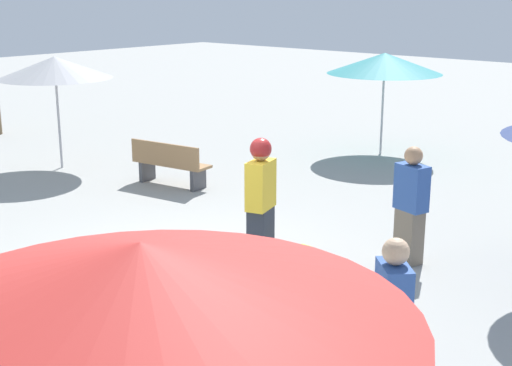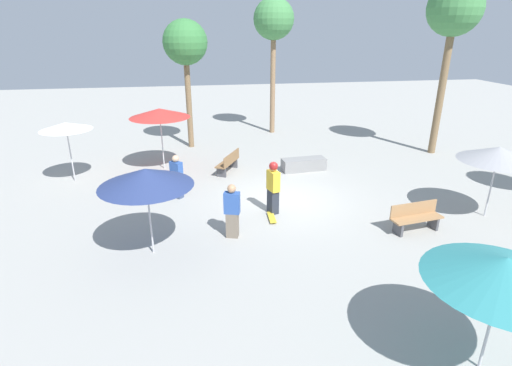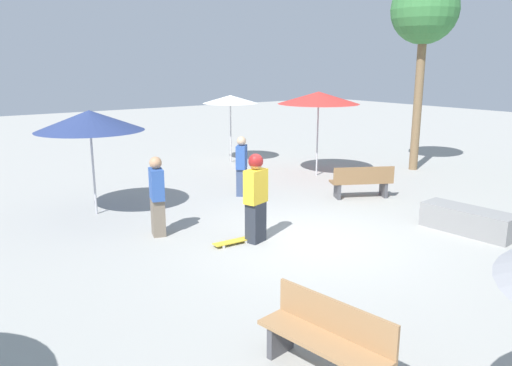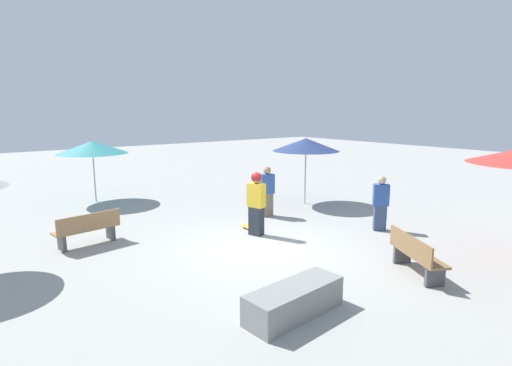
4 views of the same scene
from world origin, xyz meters
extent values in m
plane|color=#9E9E99|center=(0.00, 0.00, 0.00)|extent=(60.00, 60.00, 0.00)
cube|color=#282D38|center=(-0.94, 0.59, 0.40)|extent=(0.42, 0.35, 0.79)
cube|color=yellow|center=(-0.94, 0.59, 1.12)|extent=(0.52, 0.38, 0.65)
sphere|color=tan|center=(-0.94, 0.59, 1.58)|extent=(0.26, 0.26, 0.26)
sphere|color=maroon|center=(-0.94, 0.59, 1.61)|extent=(0.29, 0.29, 0.29)
cube|color=gold|center=(-1.40, 0.72, 0.06)|extent=(0.81, 0.24, 0.02)
cylinder|color=silver|center=(-1.65, 0.65, 0.03)|extent=(0.06, 0.03, 0.05)
cylinder|color=silver|center=(-1.64, 0.82, 0.03)|extent=(0.06, 0.03, 0.05)
cylinder|color=silver|center=(-1.15, 0.62, 0.03)|extent=(0.06, 0.03, 0.05)
cylinder|color=silver|center=(-1.15, 0.79, 0.03)|extent=(0.06, 0.03, 0.05)
cube|color=olive|center=(3.14, 1.49, 0.65)|extent=(1.43, 0.80, 0.40)
cube|color=#47474C|center=(-2.81, -3.96, 0.20)|extent=(0.40, 0.14, 0.40)
cube|color=#47474C|center=(-2.99, -2.73, 0.20)|extent=(0.40, 0.14, 0.40)
cube|color=#9E754C|center=(-2.90, -3.35, 0.42)|extent=(0.67, 1.65, 0.05)
cube|color=#9E754C|center=(-2.70, -3.32, 0.65)|extent=(0.28, 1.59, 0.40)
cylinder|color=#B7B7BC|center=(-2.30, -6.12, 1.08)|extent=(0.05, 0.05, 2.15)
cone|color=#99999E|center=(-2.30, -6.12, 2.09)|extent=(2.32, 2.32, 0.44)
cylinder|color=#B7B7BC|center=(-7.81, -1.76, 1.06)|extent=(0.05, 0.05, 2.11)
cone|color=teal|center=(-7.81, -1.76, 2.05)|extent=(2.53, 2.53, 0.45)
cone|color=red|center=(4.12, 4.30, 2.41)|extent=(2.48, 2.48, 0.37)
cube|color=#38476B|center=(0.85, 3.66, 0.37)|extent=(0.40, 0.41, 0.73)
cube|color=#2D519E|center=(0.85, 3.66, 1.04)|extent=(0.47, 0.47, 0.61)
sphere|color=tan|center=(0.85, 3.66, 1.46)|extent=(0.24, 0.24, 0.24)
cube|color=#726656|center=(-2.31, 2.07, 0.38)|extent=(0.33, 0.40, 0.76)
cube|color=#2D519E|center=(-2.31, 2.07, 1.07)|extent=(0.36, 0.49, 0.62)
sphere|color=tan|center=(-2.31, 2.07, 1.50)|extent=(0.25, 0.25, 0.25)
camera|label=1|loc=(5.93, 6.53, 3.62)|focal=50.00mm
camera|label=2|loc=(-12.53, 3.10, 5.70)|focal=28.00mm
camera|label=3|loc=(-6.40, -6.90, 3.40)|focal=35.00mm
camera|label=4|loc=(7.48, -5.82, 3.40)|focal=28.00mm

